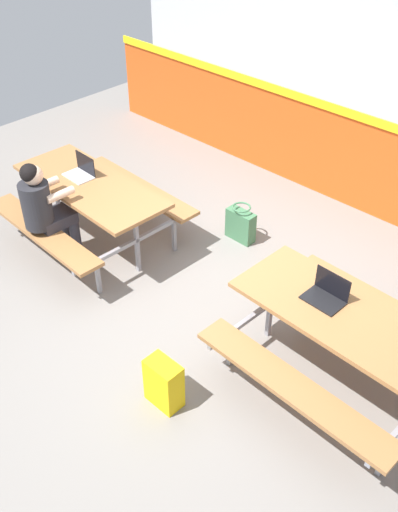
{
  "coord_description": "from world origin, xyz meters",
  "views": [
    {
      "loc": [
        2.97,
        -2.92,
        3.83
      ],
      "look_at": [
        0.0,
        0.18,
        0.55
      ],
      "focal_mm": 40.6,
      "sensor_mm": 36.0,
      "label": 1
    }
  ],
  "objects_px": {
    "student_nearer": "(44,206)",
    "laptop_silver": "(81,172)",
    "picnic_table_right": "(344,331)",
    "picnic_table_left": "(91,197)",
    "backpack_dark": "(164,383)",
    "tote_bag_bright": "(241,225)",
    "laptop_dark": "(326,294)"
  },
  "relations": [
    {
      "from": "student_nearer",
      "to": "laptop_silver",
      "type": "xyz_separation_m",
      "value": [
        -0.18,
        0.6,
        0.08
      ]
    },
    {
      "from": "student_nearer",
      "to": "laptop_silver",
      "type": "bearing_deg",
      "value": 106.34
    },
    {
      "from": "picnic_table_right",
      "to": "student_nearer",
      "type": "height_order",
      "value": "student_nearer"
    },
    {
      "from": "picnic_table_left",
      "to": "student_nearer",
      "type": "distance_m",
      "value": 0.57
    },
    {
      "from": "laptop_silver",
      "to": "backpack_dark",
      "type": "distance_m",
      "value": 2.67
    },
    {
      "from": "student_nearer",
      "to": "backpack_dark",
      "type": "distance_m",
      "value": 2.31
    },
    {
      "from": "laptop_silver",
      "to": "backpack_dark",
      "type": "xyz_separation_m",
      "value": [
        2.39,
        -1.06,
        -0.57
      ]
    },
    {
      "from": "backpack_dark",
      "to": "tote_bag_bright",
      "type": "distance_m",
      "value": 2.4
    },
    {
      "from": "picnic_table_left",
      "to": "picnic_table_right",
      "type": "height_order",
      "value": "same"
    },
    {
      "from": "picnic_table_left",
      "to": "laptop_silver",
      "type": "relative_size",
      "value": 5.73
    },
    {
      "from": "picnic_table_left",
      "to": "backpack_dark",
      "type": "distance_m",
      "value": 2.44
    },
    {
      "from": "picnic_table_left",
      "to": "tote_bag_bright",
      "type": "bearing_deg",
      "value": 45.21
    },
    {
      "from": "student_nearer",
      "to": "laptop_silver",
      "type": "distance_m",
      "value": 0.63
    },
    {
      "from": "picnic_table_left",
      "to": "laptop_dark",
      "type": "height_order",
      "value": "laptop_dark"
    },
    {
      "from": "laptop_dark",
      "to": "tote_bag_bright",
      "type": "distance_m",
      "value": 2.03
    },
    {
      "from": "student_nearer",
      "to": "tote_bag_bright",
      "type": "distance_m",
      "value": 2.13
    },
    {
      "from": "student_nearer",
      "to": "backpack_dark",
      "type": "xyz_separation_m",
      "value": [
        2.21,
        -0.46,
        -0.49
      ]
    },
    {
      "from": "laptop_silver",
      "to": "laptop_dark",
      "type": "xyz_separation_m",
      "value": [
        3.03,
        0.14,
        0.0
      ]
    },
    {
      "from": "picnic_table_left",
      "to": "backpack_dark",
      "type": "relative_size",
      "value": 4.26
    },
    {
      "from": "tote_bag_bright",
      "to": "picnic_table_left",
      "type": "bearing_deg",
      "value": -134.79
    },
    {
      "from": "picnic_table_left",
      "to": "laptop_dark",
      "type": "distance_m",
      "value": 2.84
    },
    {
      "from": "laptop_dark",
      "to": "backpack_dark",
      "type": "height_order",
      "value": "laptop_dark"
    },
    {
      "from": "laptop_silver",
      "to": "tote_bag_bright",
      "type": "height_order",
      "value": "laptop_silver"
    },
    {
      "from": "laptop_silver",
      "to": "tote_bag_bright",
      "type": "xyz_separation_m",
      "value": [
        1.34,
        1.1,
        -0.59
      ]
    },
    {
      "from": "picnic_table_left",
      "to": "tote_bag_bright",
      "type": "distance_m",
      "value": 1.66
    },
    {
      "from": "student_nearer",
      "to": "laptop_dark",
      "type": "relative_size",
      "value": 3.69
    },
    {
      "from": "laptop_silver",
      "to": "tote_bag_bright",
      "type": "distance_m",
      "value": 1.83
    },
    {
      "from": "picnic_table_right",
      "to": "student_nearer",
      "type": "xyz_separation_m",
      "value": [
        -3.09,
        -0.7,
        0.13
      ]
    },
    {
      "from": "student_nearer",
      "to": "laptop_silver",
      "type": "height_order",
      "value": "student_nearer"
    },
    {
      "from": "picnic_table_right",
      "to": "backpack_dark",
      "type": "height_order",
      "value": "picnic_table_right"
    },
    {
      "from": "picnic_table_left",
      "to": "laptop_dark",
      "type": "xyz_separation_m",
      "value": [
        2.83,
        0.19,
        0.21
      ]
    },
    {
      "from": "laptop_dark",
      "to": "tote_bag_bright",
      "type": "xyz_separation_m",
      "value": [
        -1.69,
        0.96,
        -0.59
      ]
    }
  ]
}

